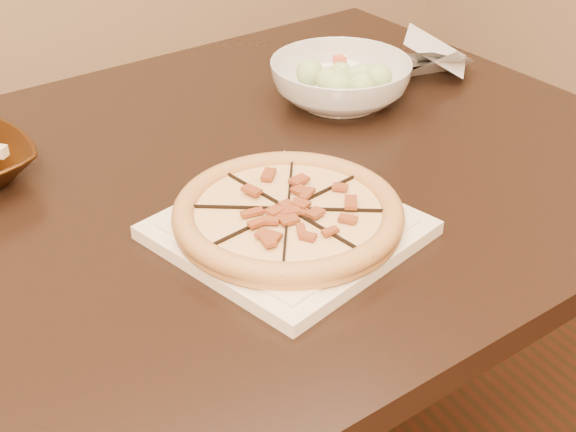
% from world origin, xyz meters
% --- Properties ---
extents(dining_table, '(1.57, 1.11, 0.75)m').
position_xyz_m(dining_table, '(0.05, 0.13, 0.65)').
color(dining_table, black).
rests_on(dining_table, floor).
extents(plate, '(0.35, 0.35, 0.02)m').
position_xyz_m(plate, '(0.14, -0.04, 0.76)').
color(plate, beige).
rests_on(plate, dining_table).
extents(pizza, '(0.29, 0.29, 0.03)m').
position_xyz_m(pizza, '(0.14, -0.04, 0.78)').
color(pizza, '#AA7B3D').
rests_on(pizza, plate).
extents(salad_bowl, '(0.27, 0.27, 0.07)m').
position_xyz_m(salad_bowl, '(0.41, 0.27, 0.79)').
color(salad_bowl, silver).
rests_on(salad_bowl, dining_table).
extents(salad, '(0.11, 0.11, 0.04)m').
position_xyz_m(salad, '(0.41, 0.27, 0.84)').
color(salad, '#B1D087').
rests_on(salad, salad_bowl).
extents(cling_film, '(0.20, 0.17, 0.05)m').
position_xyz_m(cling_film, '(0.62, 0.30, 0.78)').
color(cling_film, silver).
rests_on(cling_film, dining_table).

